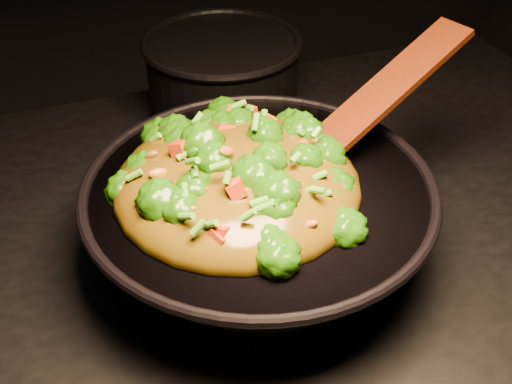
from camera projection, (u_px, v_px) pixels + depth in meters
name	position (u px, v px, depth m)	size (l,w,h in m)	color
wok	(259.00, 224.00, 0.79)	(0.41, 0.41, 0.11)	black
stir_fry	(237.00, 154.00, 0.72)	(0.29, 0.29, 0.10)	#1E5806
spatula	(365.00, 109.00, 0.78)	(0.34, 0.05, 0.01)	#3A1706
back_pot	(223.00, 78.00, 1.05)	(0.24, 0.24, 0.14)	black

